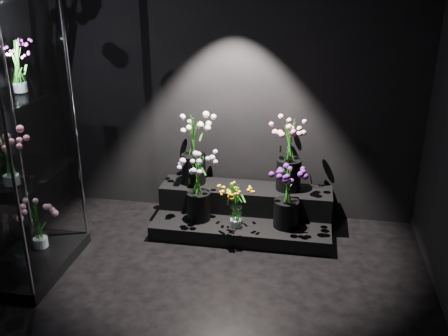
# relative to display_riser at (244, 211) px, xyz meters

# --- Properties ---
(floor) EXTENTS (4.00, 4.00, 0.00)m
(floor) POSITION_rel_display_riser_xyz_m (-0.19, -1.63, -0.17)
(floor) COLOR black
(floor) RESTS_ON ground
(wall_back) EXTENTS (4.00, 0.00, 4.00)m
(wall_back) POSITION_rel_display_riser_xyz_m (-0.19, 0.37, 1.23)
(wall_back) COLOR black
(wall_back) RESTS_ON floor
(display_riser) EXTENTS (1.85, 0.82, 0.41)m
(display_riser) POSITION_rel_display_riser_xyz_m (0.00, 0.00, 0.00)
(display_riser) COLOR black
(display_riser) RESTS_ON floor
(display_case) EXTENTS (0.66, 1.09, 2.40)m
(display_case) POSITION_rel_display_riser_xyz_m (-1.84, -1.16, 1.03)
(display_case) COLOR black
(display_case) RESTS_ON floor
(bouquet_orange_bells) EXTENTS (0.35, 0.35, 0.48)m
(bouquet_orange_bells) POSITION_rel_display_riser_xyz_m (-0.04, -0.31, 0.24)
(bouquet_orange_bells) COLOR white
(bouquet_orange_bells) RESTS_ON display_riser
(bouquet_lilac) EXTENTS (0.36, 0.36, 0.72)m
(bouquet_lilac) POSITION_rel_display_riser_xyz_m (-0.45, -0.22, 0.39)
(bouquet_lilac) COLOR black
(bouquet_lilac) RESTS_ON display_riser
(bouquet_purple) EXTENTS (0.36, 0.36, 0.66)m
(bouquet_purple) POSITION_rel_display_riser_xyz_m (0.46, -0.22, 0.34)
(bouquet_purple) COLOR black
(bouquet_purple) RESTS_ON display_riser
(bouquet_cream_roses) EXTENTS (0.45, 0.45, 0.78)m
(bouquet_cream_roses) POSITION_rel_display_riser_xyz_m (-0.58, 0.14, 0.68)
(bouquet_cream_roses) COLOR black
(bouquet_cream_roses) RESTS_ON display_riser
(bouquet_pink_roses) EXTENTS (0.43, 0.43, 0.76)m
(bouquet_pink_roses) POSITION_rel_display_riser_xyz_m (0.45, 0.14, 0.67)
(bouquet_pink_roses) COLOR black
(bouquet_pink_roses) RESTS_ON display_riser
(bouquet_case_pink) EXTENTS (0.35, 0.35, 0.44)m
(bouquet_case_pink) POSITION_rel_display_riser_xyz_m (-1.79, -1.34, 1.00)
(bouquet_case_pink) COLOR white
(bouquet_case_pink) RESTS_ON display_case
(bouquet_case_magenta) EXTENTS (0.30, 0.30, 0.42)m
(bouquet_case_magenta) POSITION_rel_display_riser_xyz_m (-1.79, -1.00, 1.69)
(bouquet_case_magenta) COLOR white
(bouquet_case_magenta) RESTS_ON display_case
(bouquet_case_base_pink) EXTENTS (0.36, 0.36, 0.48)m
(bouquet_case_base_pink) POSITION_rel_display_riser_xyz_m (-1.85, -0.97, 0.19)
(bouquet_case_base_pink) COLOR white
(bouquet_case_base_pink) RESTS_ON display_case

